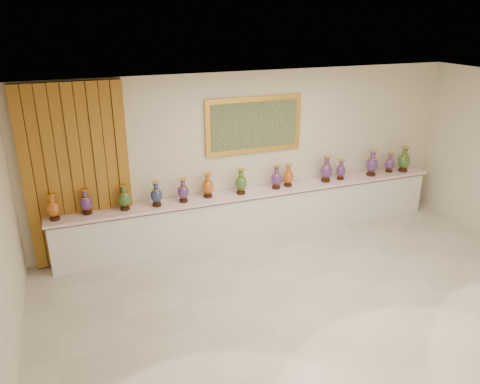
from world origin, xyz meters
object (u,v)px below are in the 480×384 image
(vase_0, at_px, (53,208))
(vase_2, at_px, (124,199))
(counter, at_px, (257,214))
(vase_1, at_px, (86,203))

(vase_0, xyz_separation_m, vase_2, (1.09, 0.01, -0.00))
(counter, xyz_separation_m, vase_1, (-2.96, 0.02, 0.65))
(counter, bearing_deg, vase_2, -179.31)
(vase_0, height_order, vase_2, vase_0)
(vase_1, distance_m, vase_2, 0.59)
(counter, xyz_separation_m, vase_2, (-2.36, -0.03, 0.66))
(counter, relative_size, vase_1, 17.25)
(counter, distance_m, vase_0, 3.51)
(vase_2, bearing_deg, counter, 0.69)
(vase_1, relative_size, vase_2, 0.97)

